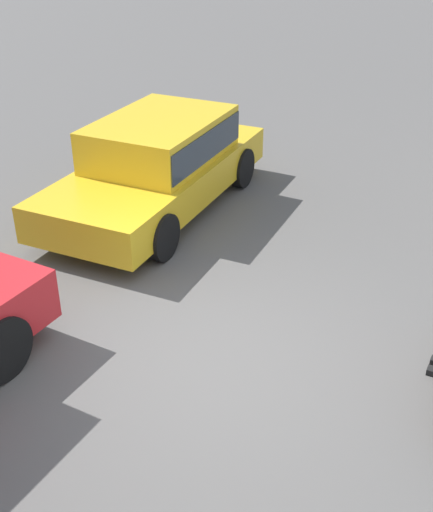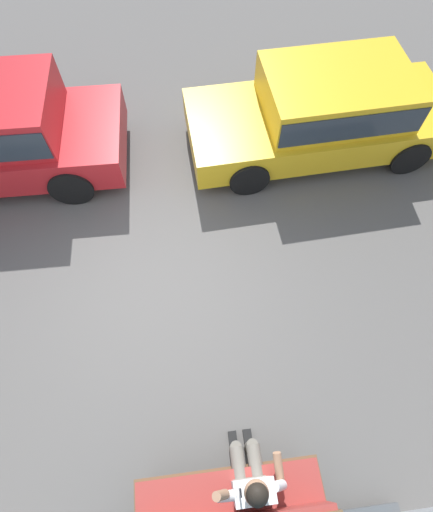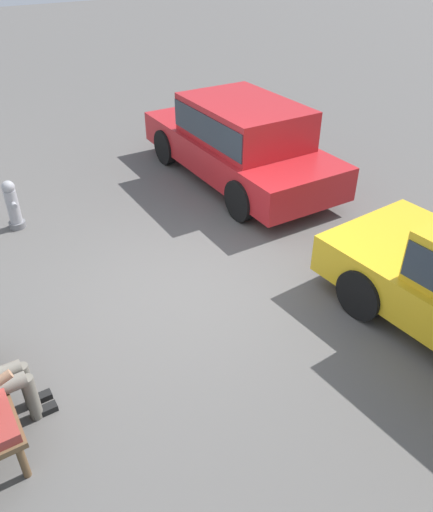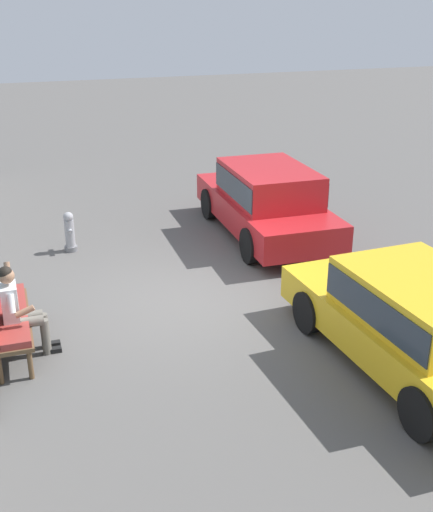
{
  "view_description": "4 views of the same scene",
  "coord_description": "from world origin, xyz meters",
  "px_view_note": "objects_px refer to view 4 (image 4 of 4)",
  "views": [
    {
      "loc": [
        4.66,
        2.6,
        4.25
      ],
      "look_at": [
        -0.36,
        -0.0,
        1.05
      ],
      "focal_mm": 45.0,
      "sensor_mm": 36.0,
      "label": 1
    },
    {
      "loc": [
        -0.61,
        2.6,
        5.28
      ],
      "look_at": [
        -0.88,
        0.39,
        1.25
      ],
      "focal_mm": 28.0,
      "sensor_mm": 36.0,
      "label": 2
    },
    {
      "loc": [
        -4.72,
        2.6,
        4.07
      ],
      "look_at": [
        -0.6,
        -0.03,
        0.81
      ],
      "focal_mm": 35.0,
      "sensor_mm": 36.0,
      "label": 3
    },
    {
      "loc": [
        -9.36,
        2.6,
        4.8
      ],
      "look_at": [
        -1.05,
        -0.2,
        1.18
      ],
      "focal_mm": 45.0,
      "sensor_mm": 36.0,
      "label": 4
    }
  ],
  "objects_px": {
    "person_on_phone": "(19,308)",
    "parked_car_mid": "(267,198)",
    "parked_car_near": "(417,319)",
    "fire_hydrant": "(70,232)",
    "bench": "(2,312)"
  },
  "relations": [
    {
      "from": "person_on_phone",
      "to": "fire_hydrant",
      "type": "bearing_deg",
      "value": -16.28
    },
    {
      "from": "fire_hydrant",
      "to": "bench",
      "type": "bearing_deg",
      "value": 159.56
    },
    {
      "from": "bench",
      "to": "fire_hydrant",
      "type": "height_order",
      "value": "bench"
    },
    {
      "from": "bench",
      "to": "person_on_phone",
      "type": "bearing_deg",
      "value": -133.92
    },
    {
      "from": "fire_hydrant",
      "to": "person_on_phone",
      "type": "bearing_deg",
      "value": 163.72
    },
    {
      "from": "person_on_phone",
      "to": "parked_car_near",
      "type": "height_order",
      "value": "parked_car_near"
    },
    {
      "from": "person_on_phone",
      "to": "parked_car_near",
      "type": "distance_m",
      "value": 5.44
    },
    {
      "from": "parked_car_mid",
      "to": "fire_hydrant",
      "type": "distance_m",
      "value": 4.08
    },
    {
      "from": "parked_car_near",
      "to": "fire_hydrant",
      "type": "height_order",
      "value": "parked_car_near"
    },
    {
      "from": "person_on_phone",
      "to": "parked_car_mid",
      "type": "distance_m",
      "value": 6.15
    },
    {
      "from": "bench",
      "to": "parked_car_near",
      "type": "bearing_deg",
      "value": -113.55
    },
    {
      "from": "bench",
      "to": "parked_car_mid",
      "type": "height_order",
      "value": "parked_car_mid"
    },
    {
      "from": "parked_car_mid",
      "to": "parked_car_near",
      "type": "bearing_deg",
      "value": 178.81
    },
    {
      "from": "person_on_phone",
      "to": "parked_car_mid",
      "type": "relative_size",
      "value": 0.31
    },
    {
      "from": "parked_car_near",
      "to": "parked_car_mid",
      "type": "xyz_separation_m",
      "value": [
        5.44,
        -0.11,
        0.07
      ]
    }
  ]
}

